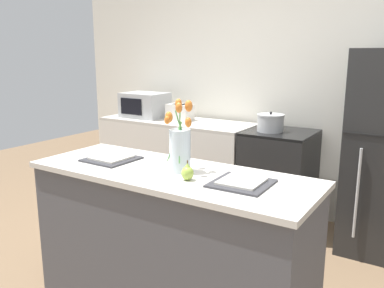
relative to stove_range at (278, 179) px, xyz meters
name	(u,v)px	position (x,y,z in m)	size (l,w,h in m)	color
back_wall	(287,81)	(-0.10, 0.40, 0.89)	(5.20, 0.08, 2.70)	silver
kitchen_island	(171,241)	(-0.10, -1.60, 0.00)	(1.80, 0.66, 0.92)	#4C4C51
back_counter	(177,162)	(-1.16, 0.00, 0.00)	(1.68, 0.60, 0.92)	silver
stove_range	(278,179)	(0.00, 0.00, 0.00)	(0.60, 0.61, 0.92)	black
flower_vase	(180,146)	(-0.04, -1.57, 0.62)	(0.16, 0.17, 0.43)	silver
pear_figurine	(187,172)	(0.09, -1.69, 0.51)	(0.07, 0.07, 0.11)	#9EBC47
plate_setting_left	(112,158)	(-0.58, -1.60, 0.47)	(0.31, 0.31, 0.02)	#333338
plate_setting_right	(242,183)	(0.38, -1.60, 0.47)	(0.31, 0.31, 0.02)	#333338
toaster	(180,112)	(-1.14, 0.04, 0.55)	(0.28, 0.18, 0.17)	silver
cooking_pot	(270,123)	(-0.08, -0.05, 0.54)	(0.25, 0.25, 0.18)	#B2B5B7
microwave	(145,105)	(-1.59, 0.00, 0.59)	(0.48, 0.37, 0.27)	#B7BABC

